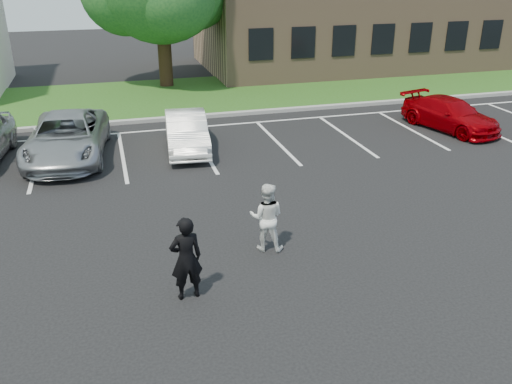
# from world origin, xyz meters

# --- Properties ---
(ground_plane) EXTENTS (90.00, 90.00, 0.00)m
(ground_plane) POSITION_xyz_m (0.00, 0.00, 0.00)
(ground_plane) COLOR black
(ground_plane) RESTS_ON ground
(curb) EXTENTS (40.00, 0.30, 0.15)m
(curb) POSITION_xyz_m (0.00, 12.00, 0.07)
(curb) COLOR gray
(curb) RESTS_ON ground
(grass_strip) EXTENTS (44.00, 8.00, 0.08)m
(grass_strip) POSITION_xyz_m (0.00, 16.00, 0.04)
(grass_strip) COLOR #25490D
(grass_strip) RESTS_ON ground
(stall_lines) EXTENTS (34.00, 5.36, 0.01)m
(stall_lines) POSITION_xyz_m (1.40, 8.95, 0.01)
(stall_lines) COLOR silver
(stall_lines) RESTS_ON ground
(man_black_suit) EXTENTS (0.69, 0.50, 1.78)m
(man_black_suit) POSITION_xyz_m (-1.99, -0.97, 0.89)
(man_black_suit) COLOR black
(man_black_suit) RESTS_ON ground
(man_white_shirt) EXTENTS (0.98, 0.88, 1.65)m
(man_white_shirt) POSITION_xyz_m (0.11, 0.48, 0.82)
(man_white_shirt) COLOR white
(man_white_shirt) RESTS_ON ground
(car_silver_minivan) EXTENTS (2.98, 5.54, 1.48)m
(car_silver_minivan) POSITION_xyz_m (-4.55, 8.31, 0.74)
(car_silver_minivan) COLOR #9EA0A4
(car_silver_minivan) RESTS_ON ground
(car_white_sedan) EXTENTS (1.74, 4.09, 1.31)m
(car_white_sedan) POSITION_xyz_m (-0.53, 8.07, 0.66)
(car_white_sedan) COLOR white
(car_white_sedan) RESTS_ON ground
(car_red_compact) EXTENTS (2.73, 4.49, 1.22)m
(car_red_compact) POSITION_xyz_m (9.86, 7.68, 0.61)
(car_red_compact) COLOR #920005
(car_red_compact) RESTS_ON ground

